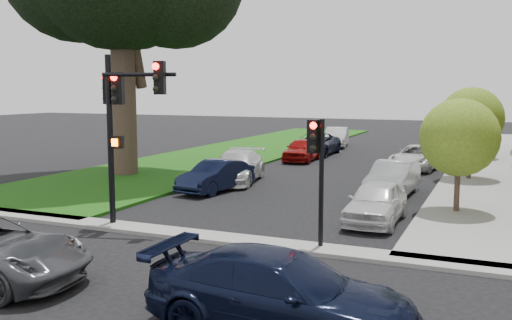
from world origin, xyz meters
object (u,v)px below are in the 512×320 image
at_px(small_tree_a, 459,138).
at_px(car_parked_8, 315,144).
at_px(car_parked_9, 337,137).
at_px(car_cross_far, 281,293).
at_px(car_parked_7, 302,150).
at_px(car_parked_1, 393,179).
at_px(car_parked_2, 418,157).
at_px(traffic_signal_main, 121,109).
at_px(car_parked_3, 436,148).
at_px(small_tree_b, 471,119).
at_px(traffic_signal_secondary, 317,159).
at_px(small_tree_c, 478,114).
at_px(car_parked_6, 236,167).
at_px(car_parked_0, 376,202).
at_px(car_parked_5, 216,176).

distance_m(small_tree_a, car_parked_8, 18.42).
xyz_separation_m(car_parked_8, car_parked_9, (-0.13, 5.85, 0.01)).
xyz_separation_m(car_cross_far, car_parked_7, (-7.53, 23.52, -0.03)).
distance_m(car_parked_1, car_parked_7, 11.67).
height_order(car_parked_1, car_parked_2, car_parked_1).
height_order(traffic_signal_main, car_parked_3, traffic_signal_main).
relative_size(small_tree_b, traffic_signal_secondary, 1.25).
distance_m(small_tree_c, car_parked_2, 7.04).
relative_size(small_tree_a, traffic_signal_secondary, 1.14).
height_order(small_tree_c, car_parked_7, small_tree_c).
relative_size(small_tree_a, car_parked_2, 0.85).
distance_m(car_parked_2, car_parked_3, 5.50).
height_order(car_parked_1, car_parked_9, car_parked_9).
bearing_deg(traffic_signal_secondary, car_parked_8, 107.47).
xyz_separation_m(small_tree_b, car_parked_3, (-2.40, 8.45, -2.32)).
bearing_deg(car_parked_9, car_parked_6, -99.88).
bearing_deg(small_tree_b, car_parked_3, 105.88).
distance_m(car_parked_0, car_parked_3, 18.86).
bearing_deg(small_tree_b, traffic_signal_secondary, -102.69).
height_order(car_parked_0, car_parked_5, car_parked_0).
height_order(car_cross_far, car_parked_8, car_cross_far).
xyz_separation_m(small_tree_a, car_parked_7, (-9.71, 11.95, -2.00)).
height_order(small_tree_b, car_parked_1, small_tree_b).
xyz_separation_m(car_parked_1, car_parked_2, (-0.12, 8.36, -0.05)).
bearing_deg(car_cross_far, car_parked_9, 14.62).
height_order(small_tree_b, car_parked_7, small_tree_b).
bearing_deg(car_parked_9, small_tree_c, -32.17).
relative_size(small_tree_c, car_parked_3, 1.10).
bearing_deg(car_parked_1, car_parked_7, 129.90).
height_order(car_parked_6, car_parked_8, car_parked_6).
relative_size(traffic_signal_secondary, car_parked_2, 0.75).
distance_m(traffic_signal_secondary, car_parked_9, 28.30).
relative_size(car_parked_1, car_parked_6, 0.85).
relative_size(small_tree_b, traffic_signal_main, 0.82).
bearing_deg(car_parked_6, car_parked_5, -96.02).
bearing_deg(car_parked_7, car_parked_9, 89.43).
height_order(car_cross_far, car_parked_3, car_cross_far).
distance_m(small_tree_c, car_cross_far, 28.84).
distance_m(car_parked_2, car_parked_6, 10.65).
distance_m(car_cross_far, car_parked_5, 14.43).
bearing_deg(car_parked_7, car_parked_8, 91.45).
height_order(small_tree_a, car_parked_8, small_tree_a).
xyz_separation_m(small_tree_a, traffic_signal_main, (-9.57, -6.13, 1.04)).
xyz_separation_m(traffic_signal_secondary, car_parked_1, (0.53, 8.82, -1.78)).
distance_m(car_cross_far, car_parked_8, 28.04).
bearing_deg(small_tree_c, car_parked_6, -125.83).
bearing_deg(car_parked_3, small_tree_c, 3.76).
bearing_deg(traffic_signal_secondary, car_parked_6, 126.06).
bearing_deg(car_parked_0, car_parked_9, 108.41).
bearing_deg(car_parked_8, car_parked_3, 7.71).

